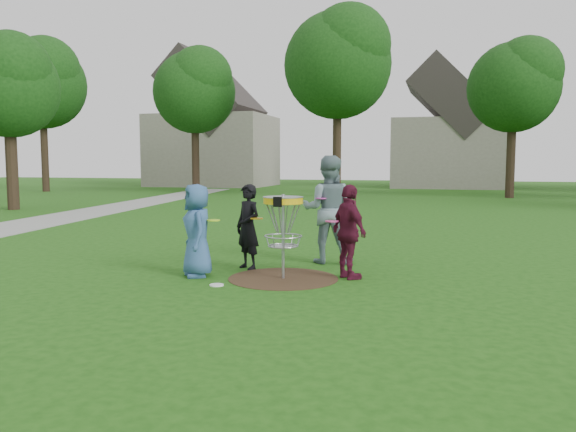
% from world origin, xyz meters
% --- Properties ---
extents(ground, '(100.00, 100.00, 0.00)m').
position_xyz_m(ground, '(0.00, 0.00, 0.00)').
color(ground, '#19470F').
rests_on(ground, ground).
extents(dirt_patch, '(1.80, 1.80, 0.01)m').
position_xyz_m(dirt_patch, '(0.00, 0.00, 0.00)').
color(dirt_patch, '#47331E').
rests_on(dirt_patch, ground).
extents(concrete_path, '(7.75, 39.92, 0.02)m').
position_xyz_m(concrete_path, '(-10.00, 8.00, 0.01)').
color(concrete_path, '#9E9E99').
rests_on(concrete_path, ground).
extents(player_blue, '(0.83, 0.90, 1.54)m').
position_xyz_m(player_blue, '(-1.43, -0.19, 0.77)').
color(player_blue, '#32598B').
rests_on(player_blue, ground).
extents(player_black, '(0.66, 0.60, 1.51)m').
position_xyz_m(player_black, '(-0.83, 0.65, 0.75)').
color(player_black, black).
rests_on(player_black, ground).
extents(player_grey, '(1.06, 0.86, 2.02)m').
position_xyz_m(player_grey, '(0.42, 1.62, 1.01)').
color(player_grey, slate).
rests_on(player_grey, ground).
extents(player_maroon, '(0.87, 0.93, 1.54)m').
position_xyz_m(player_maroon, '(1.04, 0.27, 0.77)').
color(player_maroon, '#511228').
rests_on(player_maroon, ground).
extents(disc_on_grass, '(0.22, 0.22, 0.02)m').
position_xyz_m(disc_on_grass, '(-0.85, -0.78, 0.01)').
color(disc_on_grass, white).
rests_on(disc_on_grass, ground).
extents(disc_golf_basket, '(0.66, 0.67, 1.38)m').
position_xyz_m(disc_golf_basket, '(0.00, -0.00, 1.02)').
color(disc_golf_basket, '#9EA0A5').
rests_on(disc_golf_basket, ground).
extents(held_discs, '(2.14, 1.72, 0.33)m').
position_xyz_m(held_discs, '(-0.16, 0.47, 1.01)').
color(held_discs, '#C2F91B').
rests_on(held_discs, ground).
extents(tree_row, '(51.20, 17.42, 9.90)m').
position_xyz_m(tree_row, '(0.44, 20.67, 6.21)').
color(tree_row, '#38281C').
rests_on(tree_row, ground).
extents(house_row, '(44.50, 10.65, 11.62)m').
position_xyz_m(house_row, '(4.78, 33.07, 4.14)').
color(house_row, gray).
rests_on(house_row, ground).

